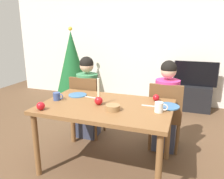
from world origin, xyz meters
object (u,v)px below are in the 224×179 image
Objects in this scene: person_right_child at (166,108)px; plate_left at (78,95)px; plate_right at (167,106)px; mug_right at (159,107)px; mug_left at (57,96)px; chair_right at (165,113)px; christmas_tree at (72,65)px; chair_left at (87,103)px; person_left_child at (88,99)px; apple_by_left_plate at (41,106)px; dining_table at (106,112)px; bowl_walnuts at (113,108)px; tv_stand at (193,98)px; tv at (195,74)px; candle_centerpiece at (99,99)px; apple_near_candle at (156,98)px.

plate_left is (-1.03, -0.43, 0.19)m from person_right_child.
mug_right is (-0.06, -0.18, 0.05)m from plate_right.
mug_left reaches higher than plate_right.
mug_right is (-0.01, -0.63, 0.29)m from chair_right.
plate_right is (2.11, -1.76, -0.06)m from christmas_tree.
chair_left is 0.07m from person_left_child.
chair_right is at bearing 21.09° from plate_left.
plate_left is at bearing 78.81° from apple_by_left_plate.
apple_by_left_plate is at bearing -147.59° from dining_table.
plate_right is 1.71× the size of bowl_walnuts.
tv_stand is at bearing 71.82° from bowl_walnuts.
tv is (0.00, 0.00, 0.47)m from tv_stand.
person_left_child is 1.10m from person_right_child.
person_left_child is 1.26m from plate_right.
candle_centerpiece is 3.82× the size of apple_near_candle.
tv_stand is at bearing 8.88° from christmas_tree.
chair_left is at bearing 130.82° from dining_table.
candle_centerpiece is (-0.65, -0.63, 0.30)m from chair_right.
christmas_tree reaches higher than plate_left.
mug_left reaches higher than apple_by_left_plate.
apple_by_left_plate is (-1.14, -0.97, 0.28)m from chair_right.
christmas_tree is at bearing 127.57° from dining_table.
candle_centerpiece is at bearing 34.90° from apple_by_left_plate.
apple_by_left_plate is (-1.19, -0.52, 0.04)m from plate_right.
tv is at bearing 77.66° from apple_near_candle.
tv is 6.38× the size of mug_left.
plate_left is at bearing -123.31° from tv.
chair_left is at bearing 100.52° from plate_left.
chair_right is 1.52m from apple_by_left_plate.
person_left_child is at bearing 157.59° from plate_right.
christmas_tree is at bearing 140.16° from plate_right.
chair_right is at bearing 89.42° from mug_right.
chair_left is 0.83m from candle_centerpiece.
person_left_child is at bearing 148.85° from mug_right.
person_right_child reaches higher than chair_left.
plate_left is (-1.37, -2.09, 0.05)m from tv.
plate_right is (1.08, -0.05, 0.00)m from plate_left.
mug_right is at bearing 13.24° from bowl_walnuts.
chair_left is 1.26m from plate_right.
mug_left is at bearing -177.04° from dining_table.
person_right_child is at bearing 41.22° from apple_by_left_plate.
person_right_child is 0.51m from plate_right.
candle_centerpiece reaches higher than apple_by_left_plate.
dining_table is 0.60m from mug_left.
person_right_child is 1.48× the size of tv.
person_right_child is 14.01× the size of apple_by_left_plate.
chair_right is 1.75m from tv_stand.
person_right_child is (0.58, 0.64, -0.10)m from dining_table.
mug_right reaches higher than apple_by_left_plate.
bowl_walnuts is 0.73m from apple_by_left_plate.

